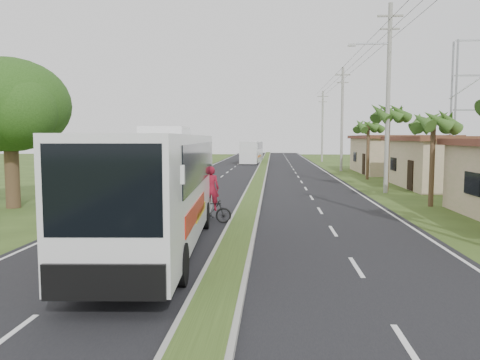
{
  "coord_description": "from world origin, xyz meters",
  "views": [
    {
      "loc": [
        1.21,
        -12.74,
        3.55
      ],
      "look_at": [
        -0.17,
        6.63,
        1.8
      ],
      "focal_mm": 35.0,
      "sensor_mm": 36.0,
      "label": 1
    }
  ],
  "objects": [
    {
      "name": "ground",
      "position": [
        0.0,
        0.0,
        0.0
      ],
      "size": [
        180.0,
        180.0,
        0.0
      ],
      "primitive_type": "plane",
      "color": "#304419",
      "rests_on": "ground"
    },
    {
      "name": "road_asphalt",
      "position": [
        0.0,
        20.0,
        0.01
      ],
      "size": [
        14.0,
        160.0,
        0.02
      ],
      "primitive_type": "cube",
      "color": "black",
      "rests_on": "ground"
    },
    {
      "name": "median_strip",
      "position": [
        0.0,
        20.0,
        0.1
      ],
      "size": [
        1.2,
        160.0,
        0.18
      ],
      "color": "gray",
      "rests_on": "ground"
    },
    {
      "name": "lane_edge_left",
      "position": [
        -6.7,
        20.0,
        0.0
      ],
      "size": [
        0.12,
        160.0,
        0.01
      ],
      "primitive_type": "cube",
      "color": "silver",
      "rests_on": "ground"
    },
    {
      "name": "lane_edge_right",
      "position": [
        6.7,
        20.0,
        0.0
      ],
      "size": [
        0.12,
        160.0,
        0.01
      ],
      "primitive_type": "cube",
      "color": "silver",
      "rests_on": "ground"
    },
    {
      "name": "shop_mid",
      "position": [
        14.0,
        22.0,
        1.86
      ],
      "size": [
        7.6,
        10.6,
        3.67
      ],
      "color": "tan",
      "rests_on": "ground"
    },
    {
      "name": "shop_far",
      "position": [
        14.0,
        36.0,
        1.93
      ],
      "size": [
        8.6,
        11.6,
        3.82
      ],
      "color": "tan",
      "rests_on": "ground"
    },
    {
      "name": "palm_verge_b",
      "position": [
        9.4,
        12.0,
        4.36
      ],
      "size": [
        2.4,
        2.4,
        5.05
      ],
      "color": "#473321",
      "rests_on": "ground"
    },
    {
      "name": "palm_verge_c",
      "position": [
        8.8,
        19.0,
        5.12
      ],
      "size": [
        2.4,
        2.4,
        5.85
      ],
      "color": "#473321",
      "rests_on": "ground"
    },
    {
      "name": "palm_verge_d",
      "position": [
        9.3,
        28.0,
        4.55
      ],
      "size": [
        2.4,
        2.4,
        5.25
      ],
      "color": "#473321",
      "rests_on": "ground"
    },
    {
      "name": "shade_tree",
      "position": [
        -12.11,
        10.02,
        5.03
      ],
      "size": [
        6.3,
        6.0,
        7.54
      ],
      "color": "#473321",
      "rests_on": "ground"
    },
    {
      "name": "utility_pole_b",
      "position": [
        8.47,
        18.0,
        6.26
      ],
      "size": [
        3.2,
        0.28,
        12.0
      ],
      "color": "gray",
      "rests_on": "ground"
    },
    {
      "name": "utility_pole_c",
      "position": [
        8.5,
        38.0,
        5.67
      ],
      "size": [
        1.6,
        0.28,
        11.0
      ],
      "color": "gray",
      "rests_on": "ground"
    },
    {
      "name": "utility_pole_d",
      "position": [
        8.5,
        58.0,
        5.42
      ],
      "size": [
        1.6,
        0.28,
        10.5
      ],
      "color": "gray",
      "rests_on": "ground"
    },
    {
      "name": "coach_bus_main",
      "position": [
        -2.39,
        1.89,
        2.16
      ],
      "size": [
        3.3,
        12.27,
        3.92
      ],
      "rotation": [
        0.0,
        0.0,
        0.06
      ],
      "color": "white",
      "rests_on": "ground"
    },
    {
      "name": "coach_bus_far",
      "position": [
        -1.8,
        53.49,
        1.74
      ],
      "size": [
        2.85,
        10.66,
        3.07
      ],
      "rotation": [
        0.0,
        0.0,
        -0.05
      ],
      "color": "white",
      "rests_on": "ground"
    },
    {
      "name": "motorcyclist",
      "position": [
        -1.35,
        6.33,
        0.9
      ],
      "size": [
        1.69,
        0.52,
        2.39
      ],
      "rotation": [
        0.0,
        0.0,
        0.03
      ],
      "color": "black",
      "rests_on": "ground"
    }
  ]
}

